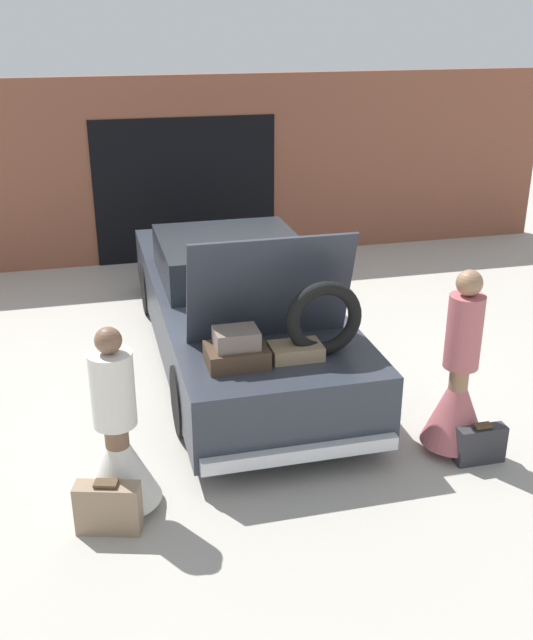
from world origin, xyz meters
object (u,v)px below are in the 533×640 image
(person_right, at_px, (458,388))
(suitcase_beside_right_person, at_px, (481,444))
(person_left, at_px, (118,447))
(car, at_px, (236,306))
(suitcase_beside_left_person, at_px, (108,508))

(person_right, height_order, suitcase_beside_right_person, person_right)
(person_left, height_order, person_right, person_right)
(person_right, bearing_deg, car, 32.94)
(person_left, distance_m, suitcase_beside_left_person, 0.46)
(suitcase_beside_right_person, bearing_deg, suitcase_beside_left_person, -177.07)
(person_left, height_order, suitcase_beside_right_person, person_left)
(person_right, bearing_deg, suitcase_beside_right_person, -150.24)
(car, xyz_separation_m, suitcase_beside_left_person, (-1.59, -2.82, -0.40))
(suitcase_beside_left_person, height_order, suitcase_beside_right_person, suitcase_beside_left_person)
(person_right, height_order, suitcase_beside_left_person, person_right)
(car, distance_m, person_left, 2.93)
(car, xyz_separation_m, suitcase_beside_right_person, (1.61, -2.66, -0.43))
(person_left, relative_size, suitcase_beside_left_person, 2.99)
(car, distance_m, suitcase_beside_right_person, 3.14)
(person_left, xyz_separation_m, suitcase_beside_left_person, (-0.11, -0.29, -0.34))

